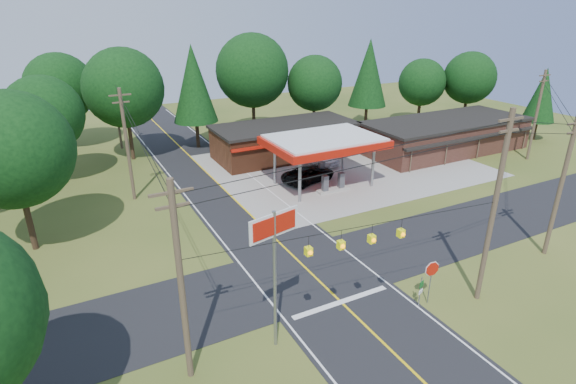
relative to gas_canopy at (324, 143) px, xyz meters
name	(u,v)px	position (x,y,z in m)	size (l,w,h in m)	color
ground	(310,273)	(-9.00, -13.00, -4.27)	(120.00, 120.00, 0.00)	#3F501C
main_highway	(310,273)	(-9.00, -13.00, -4.26)	(8.00, 120.00, 0.02)	black
cross_road	(310,273)	(-9.00, -13.00, -4.25)	(70.00, 7.00, 0.02)	black
lane_center_yellow	(310,272)	(-9.00, -13.00, -4.24)	(0.15, 110.00, 0.00)	yellow
gas_canopy	(324,143)	(0.00, 0.00, 0.00)	(10.60, 7.40, 4.88)	gray
convenience_store	(285,140)	(1.00, 9.98, -2.35)	(16.40, 7.55, 3.80)	#5D2F1A
strip_building	(445,135)	(19.00, 2.98, -2.35)	(20.40, 8.75, 3.80)	#3B1F18
utility_pole_near_right	(494,208)	(-1.50, -20.00, 1.69)	(1.80, 0.30, 11.50)	#473828
utility_pole_near_left	(181,282)	(-18.50, -18.00, 0.93)	(1.80, 0.30, 10.00)	#473828
utility_pole_far_left	(127,144)	(-17.00, 5.00, 0.93)	(1.80, 0.30, 10.00)	#473828
utility_pole_right_b	(561,185)	(7.00, -18.50, 0.93)	(1.80, 0.30, 10.00)	#473828
utility_pole_far_right	(537,114)	(25.00, -4.00, 0.93)	(1.80, 0.30, 10.00)	#473828
utility_pole_north	(116,110)	(-15.50, 22.00, 0.48)	(0.30, 0.30, 9.50)	#473828
overhead_beacons	(357,229)	(-10.00, -19.00, 1.95)	(17.04, 2.04, 1.03)	black
treeline_backdrop	(202,97)	(-8.18, 11.01, 3.22)	(70.27, 51.59, 13.30)	#332316
suv_car	(309,174)	(-0.73, 1.50, -3.48)	(5.65, 5.65, 1.57)	black
sedan_car	(320,157)	(3.00, 5.56, -3.48)	(4.64, 4.64, 1.58)	white
big_stop_sign	(274,247)	(-14.00, -18.01, 1.48)	(2.77, 0.73, 7.61)	gray
octagonal_stop_sign	(432,272)	(-4.50, -19.01, -2.14)	(0.96, 0.16, 2.82)	gray
route_sign_post	(421,289)	(-5.20, -19.02, -3.09)	(0.40, 0.16, 1.99)	gray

